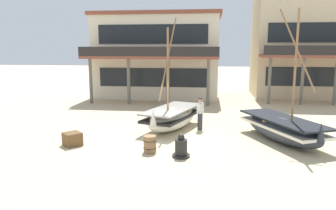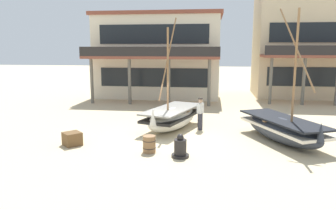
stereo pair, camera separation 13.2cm
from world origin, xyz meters
name	(u,v)px [view 1 (the left image)]	position (x,y,z in m)	size (l,w,h in m)	color
ground_plane	(165,137)	(0.00, 0.00, 0.00)	(120.00, 120.00, 0.00)	#CCB78E
fishing_boat_near_left	(172,117)	(0.13, 1.69, 0.62)	(3.04, 4.70, 5.76)	silver
fishing_boat_centre_large	(282,128)	(5.41, 0.03, 0.60)	(3.52, 5.10, 5.97)	#2D333D
fisherman_by_hull	(200,114)	(1.60, 1.69, 0.83)	(0.37, 0.42, 1.68)	#33333D
capstan_winch	(181,148)	(0.99, -2.71, 0.36)	(0.70, 0.70, 0.93)	black
wooden_barrel	(150,144)	(-0.33, -2.33, 0.35)	(0.56, 0.56, 0.70)	olive
cargo_crate	(72,139)	(-3.88, -1.81, 0.29)	(0.70, 0.70, 0.58)	brown
harbor_building_main	(158,55)	(-2.50, 13.72, 3.58)	(10.85, 8.45, 7.13)	beige
harbor_building_annex	(304,34)	(10.13, 15.12, 5.40)	(8.65, 8.11, 10.82)	beige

